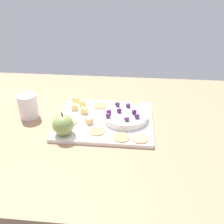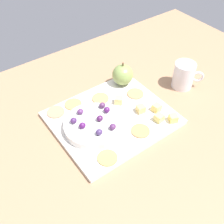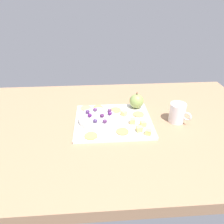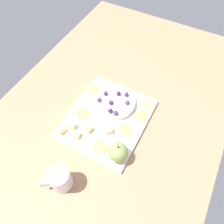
# 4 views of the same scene
# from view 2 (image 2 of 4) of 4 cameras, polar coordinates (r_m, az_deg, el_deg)

# --- Properties ---
(table) EXTENTS (1.44, 0.87, 0.05)m
(table) POSITION_cam_2_polar(r_m,az_deg,el_deg) (0.83, -0.61, -3.40)
(table) COLOR #9C7555
(table) RESTS_ON ground
(platter) EXTENTS (0.34, 0.29, 0.01)m
(platter) POSITION_cam_2_polar(r_m,az_deg,el_deg) (0.82, -0.02, -1.28)
(platter) COLOR silver
(platter) RESTS_ON table
(serving_dish) EXTENTS (0.16, 0.16, 0.02)m
(serving_dish) POSITION_cam_2_polar(r_m,az_deg,el_deg) (0.78, -4.17, -2.66)
(serving_dish) COLOR silver
(serving_dish) RESTS_ON platter
(apple_whole) EXTENTS (0.07, 0.07, 0.07)m
(apple_whole) POSITION_cam_2_polar(r_m,az_deg,el_deg) (0.91, 2.24, 7.78)
(apple_whole) COLOR #839A51
(apple_whole) RESTS_ON platter
(apple_stem) EXTENTS (0.01, 0.01, 0.01)m
(apple_stem) POSITION_cam_2_polar(r_m,az_deg,el_deg) (0.89, 2.31, 9.89)
(apple_stem) COLOR brown
(apple_stem) RESTS_ON apple_whole
(cheese_cube_0) EXTENTS (0.03, 0.03, 0.02)m
(cheese_cube_0) POSITION_cam_2_polar(r_m,az_deg,el_deg) (0.81, 9.79, -1.22)
(cheese_cube_0) COLOR #EAD671
(cheese_cube_0) RESTS_ON platter
(cheese_cube_1) EXTENTS (0.03, 0.03, 0.02)m
(cheese_cube_1) POSITION_cam_2_polar(r_m,az_deg,el_deg) (0.84, 9.30, 0.88)
(cheese_cube_1) COLOR #F3D16F
(cheese_cube_1) RESTS_ON platter
(cheese_cube_2) EXTENTS (0.03, 0.03, 0.02)m
(cheese_cube_2) POSITION_cam_2_polar(r_m,az_deg,el_deg) (0.83, 5.99, 0.65)
(cheese_cube_2) COLOR #E6C46D
(cheese_cube_2) RESTS_ON platter
(cheese_cube_3) EXTENTS (0.03, 0.03, 0.02)m
(cheese_cube_3) POSITION_cam_2_polar(r_m,az_deg,el_deg) (0.85, 1.40, 2.46)
(cheese_cube_3) COLOR #F1C377
(cheese_cube_3) RESTS_ON platter
(cheese_cube_4) EXTENTS (0.03, 0.03, 0.02)m
(cheese_cube_4) POSITION_cam_2_polar(r_m,az_deg,el_deg) (0.81, 12.67, -1.28)
(cheese_cube_4) COLOR #E7CD70
(cheese_cube_4) RESTS_ON platter
(cracker_0) EXTENTS (0.05, 0.05, 0.00)m
(cracker_0) POSITION_cam_2_polar(r_m,az_deg,el_deg) (0.72, -0.97, -9.53)
(cracker_0) COLOR tan
(cracker_0) RESTS_ON platter
(cracker_1) EXTENTS (0.05, 0.05, 0.00)m
(cracker_1) POSITION_cam_2_polar(r_m,az_deg,el_deg) (0.89, 4.90, 3.82)
(cracker_1) COLOR tan
(cracker_1) RESTS_ON platter
(cracker_2) EXTENTS (0.05, 0.05, 0.00)m
(cracker_2) POSITION_cam_2_polar(r_m,az_deg,el_deg) (0.87, -2.43, 2.86)
(cracker_2) COLOR tan
(cracker_2) RESTS_ON platter
(cracker_3) EXTENTS (0.05, 0.05, 0.00)m
(cracker_3) POSITION_cam_2_polar(r_m,az_deg,el_deg) (0.86, -8.09, 1.60)
(cracker_3) COLOR tan
(cracker_3) RESTS_ON platter
(cracker_4) EXTENTS (0.05, 0.05, 0.00)m
(cracker_4) POSITION_cam_2_polar(r_m,az_deg,el_deg) (0.78, 5.96, -3.94)
(cracker_4) COLOR #B18150
(cracker_4) RESTS_ON platter
(cracker_5) EXTENTS (0.05, 0.05, 0.00)m
(cracker_5) POSITION_cam_2_polar(r_m,az_deg,el_deg) (0.84, -11.67, -0.00)
(cracker_5) COLOR tan
(cracker_5) RESTS_ON platter
(grape_0) EXTENTS (0.02, 0.02, 0.02)m
(grape_0) POSITION_cam_2_polar(r_m,az_deg,el_deg) (0.75, -6.25, -2.77)
(grape_0) COLOR #4C1858
(grape_0) RESTS_ON serving_dish
(grape_1) EXTENTS (0.02, 0.02, 0.02)m
(grape_1) POSITION_cam_2_polar(r_m,az_deg,el_deg) (0.79, -6.64, 0.08)
(grape_1) COLOR #592F62
(grape_1) RESTS_ON serving_dish
(grape_2) EXTENTS (0.02, 0.02, 0.02)m
(grape_2) POSITION_cam_2_polar(r_m,az_deg,el_deg) (0.76, -2.57, -1.33)
(grape_2) COLOR #481C4B
(grape_2) RESTS_ON serving_dish
(grape_3) EXTENTS (0.02, 0.02, 0.02)m
(grape_3) POSITION_cam_2_polar(r_m,az_deg,el_deg) (0.74, 0.14, -3.10)
(grape_3) COLOR #532B5A
(grape_3) RESTS_ON serving_dish
(grape_4) EXTENTS (0.02, 0.02, 0.02)m
(grape_4) POSITION_cam_2_polar(r_m,az_deg,el_deg) (0.80, -2.11, 1.38)
(grape_4) COLOR #532D56
(grape_4) RESTS_ON serving_dish
(grape_5) EXTENTS (0.02, 0.02, 0.02)m
(grape_5) POSITION_cam_2_polar(r_m,az_deg,el_deg) (0.79, -1.22, 0.38)
(grape_5) COLOR #4D1B59
(grape_5) RESTS_ON serving_dish
(grape_6) EXTENTS (0.02, 0.02, 0.02)m
(grape_6) POSITION_cam_2_polar(r_m,az_deg,el_deg) (0.73, -2.70, -4.22)
(grape_6) COLOR #452F5F
(grape_6) RESTS_ON serving_dish
(grape_7) EXTENTS (0.02, 0.02, 0.02)m
(grape_7) POSITION_cam_2_polar(r_m,az_deg,el_deg) (0.76, -8.04, -1.79)
(grape_7) COLOR #472759
(grape_7) RESTS_ON serving_dish
(cup) EXTENTS (0.08, 0.08, 0.09)m
(cup) POSITION_cam_2_polar(r_m,az_deg,el_deg) (0.94, 14.77, 7.40)
(cup) COLOR silver
(cup) RESTS_ON table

